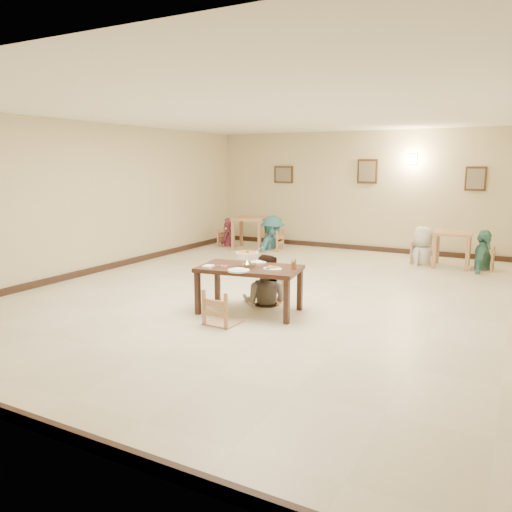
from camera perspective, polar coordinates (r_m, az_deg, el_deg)
The scene contains 33 objects.
floor at distance 8.56m, azimuth 2.36°, elevation -4.26°, with size 10.00×10.00×0.00m, color beige.
ceiling at distance 8.32m, azimuth 2.52°, elevation 16.15°, with size 10.00×10.00×0.00m, color white.
wall_back at distance 12.99m, azimuth 12.13°, elevation 7.23°, with size 10.00×10.00×0.00m, color beige.
wall_front at distance 4.40m, azimuth -27.10°, elevation 0.57°, with size 10.00×10.00×0.00m, color beige.
wall_left at distance 10.66m, azimuth -17.44°, elevation 6.35°, with size 10.00×10.00×0.00m, color beige.
baseboard_back at distance 13.11m, azimuth 11.86°, elevation 0.94°, with size 8.00×0.06×0.12m, color #311E16.
baseboard_front at distance 4.85m, azimuth -25.34°, elevation -16.38°, with size 8.00×0.06×0.12m, color #311E16.
baseboard_left at distance 10.83m, azimuth -16.92°, elevation -1.26°, with size 0.06×10.00×0.12m, color #311E16.
picture_a at distance 13.70m, azimuth 3.17°, elevation 9.28°, with size 0.55×0.04×0.45m.
picture_b at distance 12.90m, azimuth 12.60°, elevation 9.42°, with size 0.50×0.04×0.60m.
picture_c at distance 12.46m, azimuth 23.81°, elevation 8.08°, with size 0.45×0.04×0.55m.
wall_sconce at distance 12.65m, azimuth 17.54°, elevation 10.54°, with size 0.16×0.05×0.22m, color #FFD88C.
main_table at distance 7.33m, azimuth -0.76°, elevation -1.85°, with size 1.58×1.04×0.69m.
chair_far at distance 7.93m, azimuth 1.50°, elevation -1.94°, with size 0.44×0.44×0.94m.
chair_near at distance 6.86m, azimuth -3.80°, elevation -3.99°, with size 0.44×0.44×0.93m.
main_diner at distance 7.78m, azimuth 1.01°, elevation 0.19°, with size 0.76×0.59×1.57m, color gray.
curry_warmer at distance 7.27m, azimuth -1.03°, elevation 0.11°, with size 0.37×0.33×0.30m.
rice_plate_far at distance 7.59m, azimuth 0.26°, elevation -0.71°, with size 0.26×0.26×0.06m.
rice_plate_near at distance 7.00m, azimuth -1.99°, elevation -1.64°, with size 0.31×0.31×0.07m.
fried_plate at distance 7.10m, azimuth 1.88°, elevation -1.43°, with size 0.28×0.28×0.06m.
chili_dish at distance 7.38m, azimuth -3.69°, elevation -1.06°, with size 0.10×0.10×0.02m.
napkin_cutlery at distance 7.28m, azimuth -5.43°, elevation -1.21°, with size 0.17×0.26×0.03m.
drink_glass at distance 7.17m, azimuth 4.31°, elevation -0.96°, with size 0.07×0.07×0.14m.
bg_table_left at distance 13.01m, azimuth -0.69°, elevation 3.85°, with size 0.98×0.98×0.82m.
bg_table_right at distance 11.40m, azimuth 21.57°, elevation 1.91°, with size 0.80×0.80×0.76m.
bg_chair_ll at distance 13.30m, azimuth -3.26°, elevation 3.03°, with size 0.44×0.44×0.93m.
bg_chair_lr at distance 12.75m, azimuth 1.89°, elevation 2.85°, with size 0.46×0.46×0.99m.
bg_chair_rl at distance 11.57m, azimuth 18.56°, elevation 1.39°, with size 0.44×0.44×0.93m.
bg_chair_rr at distance 11.35m, azimuth 24.55°, elevation 0.77°, with size 0.43×0.43×0.91m.
bg_diner_a at distance 13.26m, azimuth -3.27°, elevation 4.38°, with size 0.57×0.37×1.56m, color maroon.
bg_diner_b at distance 12.70m, azimuth 1.90°, elevation 4.61°, with size 1.14×0.66×1.77m, color teal.
bg_diner_c at distance 11.52m, azimuth 18.67°, elevation 3.24°, with size 0.82×0.53×1.68m, color silver.
bg_diner_d at distance 11.29m, azimuth 24.70°, elevation 2.74°, with size 0.99×0.41×1.69m, color teal.
Camera 1 is at (3.59, -7.46, 2.16)m, focal length 35.00 mm.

